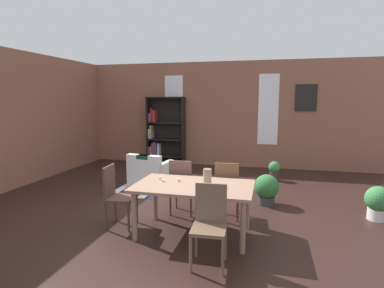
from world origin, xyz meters
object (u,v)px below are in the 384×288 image
object	(u,v)px
dining_chair_far_left	(182,185)
potted_plant_by_shelf	(266,189)
potted_plant_corner	(378,202)
dining_chair_head_left	(116,194)
bookshelf_tall	(163,131)
vase_on_table	(207,177)
potted_plant_window	(274,170)
armchair_white	(150,173)
dining_chair_near_right	(210,222)
dining_chair_far_right	(227,188)
dining_table	(194,190)

from	to	relation	value
dining_chair_far_left	potted_plant_by_shelf	distance (m)	1.64
potted_plant_by_shelf	potted_plant_corner	distance (m)	1.79
dining_chair_head_left	potted_plant_corner	size ratio (longest dim) A/B	1.71
bookshelf_tall	dining_chair_head_left	bearing A→B (deg)	-79.45
vase_on_table	potted_plant_window	distance (m)	3.61
armchair_white	potted_plant_by_shelf	xyz separation A→B (m)	(2.57, -0.68, 0.02)
dining_chair_head_left	potted_plant_corner	xyz separation A→B (m)	(3.99, 1.26, -0.21)
dining_chair_head_left	potted_plant_window	size ratio (longest dim) A/B	2.05
dining_chair_head_left	dining_chair_near_right	world-z (taller)	same
dining_chair_far_right	bookshelf_tall	size ratio (longest dim) A/B	0.47
dining_chair_head_left	bookshelf_tall	bearing A→B (deg)	100.55
dining_chair_far_right	armchair_white	world-z (taller)	dining_chair_far_right
vase_on_table	bookshelf_tall	bearing A→B (deg)	116.25
dining_chair_far_right	potted_plant_window	size ratio (longest dim) A/B	2.05
dining_chair_near_right	potted_plant_corner	xyz separation A→B (m)	(2.40, 1.98, -0.21)
dining_chair_far_left	dining_chair_far_right	world-z (taller)	same
potted_plant_corner	armchair_white	bearing A→B (deg)	166.90
bookshelf_tall	dining_chair_far_right	bearing A→B (deg)	-57.67
vase_on_table	armchair_white	xyz separation A→B (m)	(-1.76, 2.26, -0.58)
dining_chair_head_left	potted_plant_corner	bearing A→B (deg)	17.53
dining_chair_near_right	potted_plant_by_shelf	distance (m)	2.41
vase_on_table	dining_chair_near_right	size ratio (longest dim) A/B	0.25
dining_table	potted_plant_corner	world-z (taller)	dining_table
bookshelf_tall	potted_plant_corner	size ratio (longest dim) A/B	3.63
vase_on_table	armchair_white	world-z (taller)	vase_on_table
dining_chair_far_left	dining_chair_near_right	bearing A→B (deg)	-62.65
potted_plant_corner	potted_plant_window	world-z (taller)	potted_plant_corner
dining_chair_head_left	dining_chair_far_right	size ratio (longest dim) A/B	1.00
dining_table	dining_chair_far_right	bearing A→B (deg)	62.21
potted_plant_by_shelf	dining_table	bearing A→B (deg)	-122.45
potted_plant_by_shelf	dining_chair_near_right	bearing A→B (deg)	-105.32
dining_chair_head_left	dining_chair_far_left	size ratio (longest dim) A/B	1.00
vase_on_table	dining_chair_far_right	distance (m)	0.83
armchair_white	potted_plant_by_shelf	distance (m)	2.66
vase_on_table	dining_chair_head_left	world-z (taller)	vase_on_table
vase_on_table	dining_chair_head_left	bearing A→B (deg)	-179.74
bookshelf_tall	potted_plant_by_shelf	size ratio (longest dim) A/B	3.55
vase_on_table	dining_chair_near_right	distance (m)	0.82
dining_chair_near_right	dining_chair_far_right	distance (m)	1.45
vase_on_table	dining_chair_near_right	xyz separation A→B (m)	(0.18, -0.73, -0.35)
armchair_white	potted_plant_corner	world-z (taller)	armchair_white
dining_chair_far_left	vase_on_table	bearing A→B (deg)	-51.58
dining_chair_far_right	potted_plant_by_shelf	xyz separation A→B (m)	(0.62, 0.86, -0.21)
dining_chair_head_left	dining_chair_far_right	xyz separation A→B (m)	(1.60, 0.73, 0.00)
vase_on_table	dining_table	bearing A→B (deg)	180.00
dining_table	potted_plant_by_shelf	world-z (taller)	dining_table
potted_plant_by_shelf	potted_plant_corner	xyz separation A→B (m)	(1.76, -0.33, -0.00)
potted_plant_window	dining_chair_far_left	bearing A→B (deg)	-119.87
dining_table	dining_chair_far_left	world-z (taller)	dining_chair_far_left
dining_table	dining_chair_far_right	size ratio (longest dim) A/B	1.77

